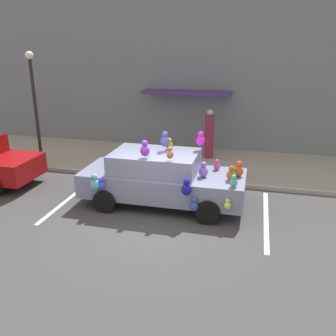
{
  "coord_description": "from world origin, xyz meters",
  "views": [
    {
      "loc": [
        2.38,
        -8.02,
        4.41
      ],
      "look_at": [
        -0.06,
        1.87,
        0.9
      ],
      "focal_mm": 38.54,
      "sensor_mm": 36.0,
      "label": 1
    }
  ],
  "objects_px": {
    "plush_covered_car": "(161,178)",
    "pedestrian_near_shopfront": "(209,136)",
    "teddy_bear_on_sidewalk": "(238,171)",
    "street_lamp_post": "(34,97)"
  },
  "relations": [
    {
      "from": "street_lamp_post",
      "to": "teddy_bear_on_sidewalk",
      "type": "bearing_deg",
      "value": -0.27
    },
    {
      "from": "plush_covered_car",
      "to": "teddy_bear_on_sidewalk",
      "type": "relative_size",
      "value": 8.04
    },
    {
      "from": "teddy_bear_on_sidewalk",
      "to": "street_lamp_post",
      "type": "height_order",
      "value": "street_lamp_post"
    },
    {
      "from": "teddy_bear_on_sidewalk",
      "to": "plush_covered_car",
      "type": "bearing_deg",
      "value": -132.85
    },
    {
      "from": "plush_covered_car",
      "to": "teddy_bear_on_sidewalk",
      "type": "distance_m",
      "value": 3.04
    },
    {
      "from": "plush_covered_car",
      "to": "pedestrian_near_shopfront",
      "type": "relative_size",
      "value": 2.41
    },
    {
      "from": "street_lamp_post",
      "to": "pedestrian_near_shopfront",
      "type": "bearing_deg",
      "value": 19.21
    },
    {
      "from": "teddy_bear_on_sidewalk",
      "to": "pedestrian_near_shopfront",
      "type": "height_order",
      "value": "pedestrian_near_shopfront"
    },
    {
      "from": "plush_covered_car",
      "to": "pedestrian_near_shopfront",
      "type": "distance_m",
      "value": 4.43
    },
    {
      "from": "teddy_bear_on_sidewalk",
      "to": "street_lamp_post",
      "type": "distance_m",
      "value": 7.69
    }
  ]
}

